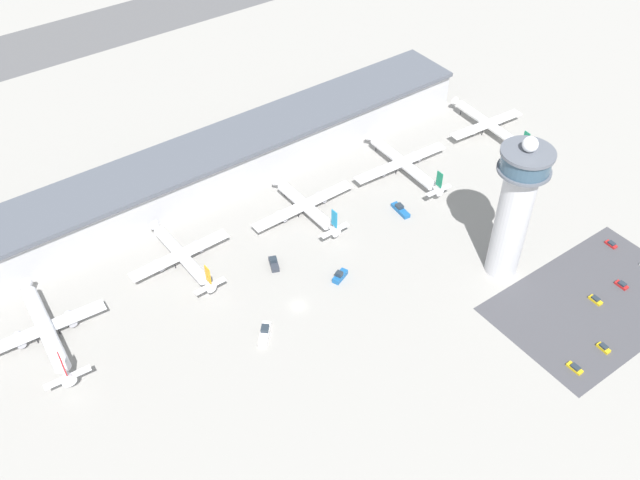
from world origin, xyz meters
TOP-DOWN VIEW (x-y plane):
  - ground_plane at (0.00, 0.00)m, footprint 1000.00×1000.00m
  - terminal_building at (0.00, 70.00)m, footprint 234.53×25.00m
  - runway_strip at (0.00, 208.81)m, footprint 351.80×44.00m
  - control_tower at (61.71, -24.83)m, footprint 15.53×15.53m
  - parking_lot_surface at (74.43, -51.98)m, footprint 64.00×40.00m
  - airplane_gate_bravo at (-65.93, 31.98)m, footprint 35.56×43.24m
  - airplane_gate_charlie at (-19.91, 36.66)m, footprint 34.61×37.11m
  - airplane_gate_delta at (26.50, 34.14)m, footprint 40.58×35.23m
  - airplane_gate_echo at (69.73, 32.78)m, footprint 40.41×42.25m
  - airplane_gate_foxtrot at (114.00, 32.10)m, footprint 34.39×42.03m
  - service_truck_catering at (-14.34, -3.75)m, footprint 7.55×8.03m
  - service_truck_fuel at (54.28, 15.63)m, footprint 3.27×8.69m
  - service_truck_baggage at (17.39, 1.92)m, footprint 6.48×4.41m
  - service_truck_water at (3.64, 18.98)m, footprint 4.61×6.69m
  - car_grey_coupe at (61.55, -65.05)m, footprint 1.92×4.10m
  - car_yellow_taxi at (74.91, -51.74)m, footprint 1.88×4.31m
  - car_navy_sedan at (49.20, -64.91)m, footprint 2.02×4.70m
  - car_maroon_suv at (99.66, -38.67)m, footprint 1.95×4.09m
  - car_green_van at (86.73, -52.45)m, footprint 1.90×4.04m

SIDE VIEW (x-z plane):
  - ground_plane at x=0.00m, z-range 0.00..0.00m
  - runway_strip at x=0.00m, z-range 0.00..0.01m
  - parking_lot_surface at x=74.43m, z-range 0.00..0.01m
  - car_maroon_suv at x=99.66m, z-range -0.16..1.21m
  - car_navy_sedan at x=49.20m, z-range -0.16..1.22m
  - car_yellow_taxi at x=74.91m, z-range -0.17..1.30m
  - car_green_van at x=86.73m, z-range -0.17..1.32m
  - car_grey_coupe at x=61.55m, z-range -0.17..1.37m
  - service_truck_fuel at x=54.28m, z-range -0.39..2.15m
  - service_truck_catering at x=-14.34m, z-range -0.44..2.42m
  - service_truck_water at x=3.64m, z-range -0.44..2.44m
  - service_truck_baggage at x=17.39m, z-range -0.48..2.71m
  - airplane_gate_delta at x=26.50m, z-range -2.30..10.05m
  - airplane_gate_charlie at x=-19.91m, z-range -1.89..10.33m
  - airplane_gate_echo at x=69.73m, z-range -1.87..10.39m
  - airplane_gate_bravo at x=-65.93m, z-range -2.69..11.34m
  - airplane_gate_foxtrot at x=114.00m, z-range -1.57..10.25m
  - terminal_building at x=0.00m, z-range 0.10..14.57m
  - control_tower at x=61.71m, z-range 0.86..51.46m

